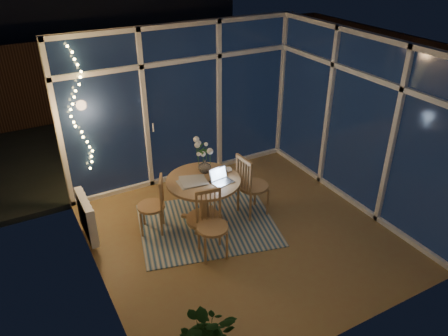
{
  "coord_description": "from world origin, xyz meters",
  "views": [
    {
      "loc": [
        -2.63,
        -4.24,
        3.82
      ],
      "look_at": [
        -0.17,
        0.25,
        1.0
      ],
      "focal_mm": 35.0,
      "sensor_mm": 36.0,
      "label": 1
    }
  ],
  "objects_px": {
    "chair_front": "(212,226)",
    "flower_vase": "(205,166)",
    "laptop": "(223,176)",
    "chair_right": "(253,185)",
    "chair_left": "(151,205)",
    "dining_table": "(204,201)"
  },
  "relations": [
    {
      "from": "laptop",
      "to": "chair_left",
      "type": "bearing_deg",
      "value": 149.94
    },
    {
      "from": "chair_right",
      "to": "flower_vase",
      "type": "height_order",
      "value": "chair_right"
    },
    {
      "from": "chair_right",
      "to": "laptop",
      "type": "xyz_separation_m",
      "value": [
        -0.54,
        -0.05,
        0.32
      ]
    },
    {
      "from": "dining_table",
      "to": "chair_front",
      "type": "height_order",
      "value": "chair_front"
    },
    {
      "from": "chair_right",
      "to": "flower_vase",
      "type": "xyz_separation_m",
      "value": [
        -0.63,
        0.34,
        0.32
      ]
    },
    {
      "from": "flower_vase",
      "to": "laptop",
      "type": "bearing_deg",
      "value": -77.74
    },
    {
      "from": "dining_table",
      "to": "chair_right",
      "type": "relative_size",
      "value": 1.04
    },
    {
      "from": "laptop",
      "to": "chair_front",
      "type": "bearing_deg",
      "value": -138.69
    },
    {
      "from": "chair_front",
      "to": "laptop",
      "type": "relative_size",
      "value": 3.27
    },
    {
      "from": "dining_table",
      "to": "chair_front",
      "type": "xyz_separation_m",
      "value": [
        -0.23,
        -0.72,
        0.11
      ]
    },
    {
      "from": "chair_right",
      "to": "chair_front",
      "type": "xyz_separation_m",
      "value": [
        -0.97,
        -0.57,
        -0.04
      ]
    },
    {
      "from": "chair_left",
      "to": "chair_front",
      "type": "relative_size",
      "value": 0.94
    },
    {
      "from": "chair_front",
      "to": "flower_vase",
      "type": "distance_m",
      "value": 1.04
    },
    {
      "from": "chair_right",
      "to": "laptop",
      "type": "bearing_deg",
      "value": 91.16
    },
    {
      "from": "chair_right",
      "to": "flower_vase",
      "type": "bearing_deg",
      "value": 57.71
    },
    {
      "from": "chair_front",
      "to": "flower_vase",
      "type": "relative_size",
      "value": 4.44
    },
    {
      "from": "chair_right",
      "to": "chair_left",
      "type": "bearing_deg",
      "value": 74.17
    },
    {
      "from": "chair_left",
      "to": "flower_vase",
      "type": "relative_size",
      "value": 4.17
    },
    {
      "from": "laptop",
      "to": "chair_right",
      "type": "bearing_deg",
      "value": -3.99
    },
    {
      "from": "dining_table",
      "to": "flower_vase",
      "type": "relative_size",
      "value": 5.03
    },
    {
      "from": "chair_front",
      "to": "laptop",
      "type": "bearing_deg",
      "value": 59.96
    },
    {
      "from": "laptop",
      "to": "flower_vase",
      "type": "height_order",
      "value": "flower_vase"
    }
  ]
}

